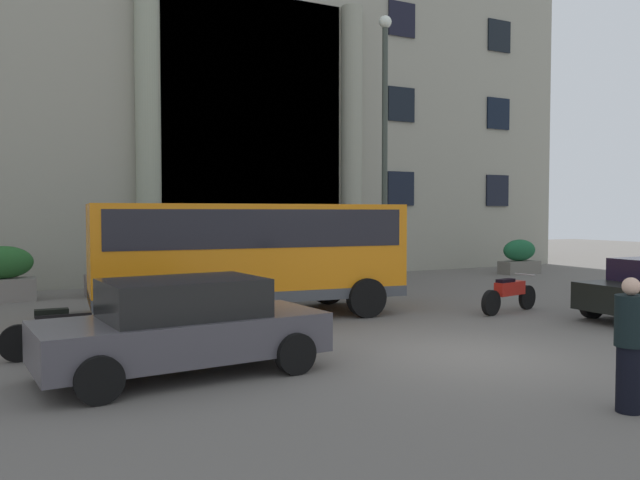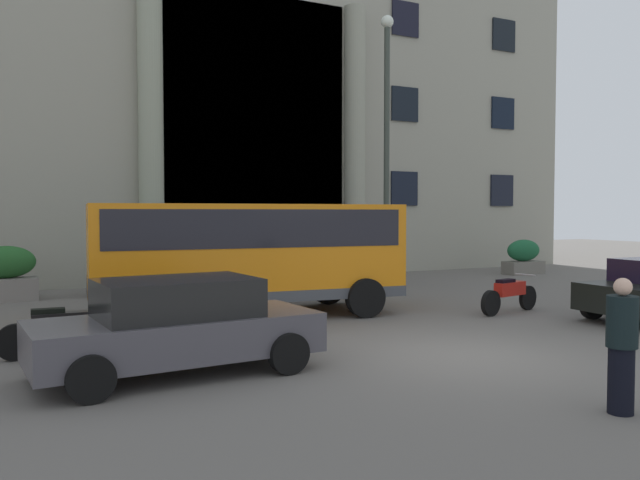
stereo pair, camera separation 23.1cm
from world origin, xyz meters
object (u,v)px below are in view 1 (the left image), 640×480
object	(u,v)px
parked_estate_mid	(184,326)
orange_minibus	(249,249)
motorcycle_far_end	(61,331)
pedestrian_man_crossing	(630,345)
hedge_planter_far_east	(519,257)
hedge_planter_entrance_right	(4,275)
motorcycle_near_kerb	(509,294)
hedge_planter_far_west	(125,268)
lamppost_plaza_centre	(385,132)
bus_stop_sign	(372,244)

from	to	relation	value
parked_estate_mid	orange_minibus	bearing A→B (deg)	54.05
motorcycle_far_end	pedestrian_man_crossing	size ratio (longest dim) A/B	1.21
hedge_planter_far_east	parked_estate_mid	bearing A→B (deg)	-150.17
hedge_planter_entrance_right	hedge_planter_far_east	size ratio (longest dim) A/B	0.95
motorcycle_near_kerb	hedge_planter_far_east	bearing A→B (deg)	31.62
hedge_planter_far_west	parked_estate_mid	xyz separation A→B (m)	(-1.02, -9.79, -0.07)
orange_minibus	pedestrian_man_crossing	distance (m)	8.89
motorcycle_near_kerb	hedge_planter_entrance_right	bearing A→B (deg)	132.14
parked_estate_mid	motorcycle_near_kerb	distance (m)	8.75
lamppost_plaza_centre	hedge_planter_far_east	bearing A→B (deg)	10.32
hedge_planter_entrance_right	pedestrian_man_crossing	size ratio (longest dim) A/B	0.96
orange_minibus	pedestrian_man_crossing	bearing A→B (deg)	-74.99
hedge_planter_far_east	motorcycle_far_end	size ratio (longest dim) A/B	0.83
bus_stop_sign	pedestrian_man_crossing	xyz separation A→B (m)	(-2.83, -10.15, -0.69)
lamppost_plaza_centre	hedge_planter_far_west	bearing A→B (deg)	165.61
parked_estate_mid	lamppost_plaza_centre	size ratio (longest dim) A/B	0.50
parked_estate_mid	motorcycle_near_kerb	world-z (taller)	parked_estate_mid
bus_stop_sign	parked_estate_mid	xyz separation A→B (m)	(-7.06, -5.91, -0.78)
orange_minibus	lamppost_plaza_centre	xyz separation A→B (m)	(5.91, 3.31, 3.38)
bus_stop_sign	orange_minibus	bearing A→B (deg)	-161.68
orange_minibus	pedestrian_man_crossing	xyz separation A→B (m)	(1.41, -8.75, -0.74)
bus_stop_sign	motorcycle_far_end	distance (m)	9.46
lamppost_plaza_centre	motorcycle_far_end	bearing A→B (deg)	-150.36
hedge_planter_entrance_right	parked_estate_mid	size ratio (longest dim) A/B	0.37
orange_minibus	hedge_planter_far_west	bearing A→B (deg)	114.62
hedge_planter_far_east	motorcycle_near_kerb	bearing A→B (deg)	-136.56
hedge_planter_entrance_right	motorcycle_far_end	distance (m)	7.86
hedge_planter_far_east	motorcycle_near_kerb	distance (m)	10.21
hedge_planter_entrance_right	motorcycle_far_end	bearing A→B (deg)	-85.30
hedge_planter_far_east	lamppost_plaza_centre	size ratio (longest dim) A/B	0.19
parked_estate_mid	motorcycle_far_end	bearing A→B (deg)	122.77
orange_minibus	hedge_planter_far_east	size ratio (longest dim) A/B	4.38
orange_minibus	lamppost_plaza_centre	world-z (taller)	lamppost_plaza_centre
motorcycle_near_kerb	orange_minibus	bearing A→B (deg)	145.21
parked_estate_mid	hedge_planter_far_east	bearing A→B (deg)	25.91
hedge_planter_entrance_right	parked_estate_mid	bearing A→B (deg)	-77.75
pedestrian_man_crossing	lamppost_plaza_centre	world-z (taller)	lamppost_plaza_centre
hedge_planter_entrance_right	pedestrian_man_crossing	world-z (taller)	pedestrian_man_crossing
bus_stop_sign	lamppost_plaza_centre	size ratio (longest dim) A/B	0.28
bus_stop_sign	motorcycle_near_kerb	size ratio (longest dim) A/B	1.17
orange_minibus	motorcycle_far_end	distance (m)	5.10
orange_minibus	lamppost_plaza_centre	size ratio (longest dim) A/B	0.83
parked_estate_mid	hedge_planter_far_west	bearing A→B (deg)	80.13
hedge_planter_far_west	motorcycle_far_end	distance (m)	8.19
hedge_planter_far_east	pedestrian_man_crossing	size ratio (longest dim) A/B	1.01
hedge_planter_far_east	hedge_planter_entrance_right	bearing A→B (deg)	177.75
orange_minibus	parked_estate_mid	world-z (taller)	orange_minibus
bus_stop_sign	pedestrian_man_crossing	world-z (taller)	bus_stop_sign
hedge_planter_far_east	lamppost_plaza_centre	world-z (taller)	lamppost_plaza_centre
hedge_planter_far_east	motorcycle_far_end	distance (m)	18.79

